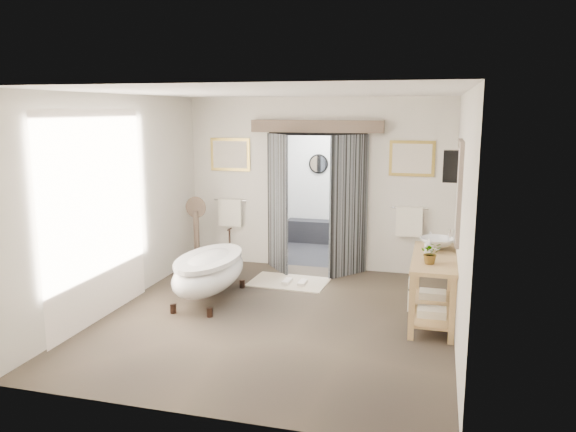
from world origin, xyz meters
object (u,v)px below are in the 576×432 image
object	(u,v)px
clawfoot_tub	(209,271)
basin	(437,243)
rug	(289,282)
vanity	(431,282)

from	to	relation	value
clawfoot_tub	basin	size ratio (longest dim) A/B	3.95
basin	rug	bearing A→B (deg)	-174.03
vanity	basin	distance (m)	0.58
rug	basin	bearing A→B (deg)	-16.53
clawfoot_tub	basin	bearing A→B (deg)	7.69
rug	vanity	bearing A→B (deg)	-25.95
clawfoot_tub	rug	distance (m)	1.46
vanity	rug	bearing A→B (deg)	154.05
rug	basin	world-z (taller)	basin
vanity	clawfoot_tub	bearing A→B (deg)	-179.60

